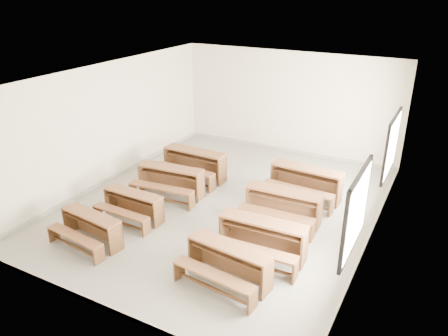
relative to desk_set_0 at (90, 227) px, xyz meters
The scene contains 9 objects.
room 3.75m from the desk_set_0, 57.79° to the left, with size 8.50×8.50×3.20m.
desk_set_0 is the anchor object (origin of this frame).
desk_set_1 1.22m from the desk_set_0, 83.93° to the left, with size 1.49×0.80×0.66m.
desk_set_2 2.64m from the desk_set_0, 85.61° to the left, with size 1.79×1.05×0.77m.
desk_set_3 3.84m from the desk_set_0, 87.56° to the left, with size 1.82×0.96×0.81m.
desk_set_4 3.15m from the desk_set_0, ahead, with size 1.71×1.02×0.73m.
desk_set_5 3.59m from the desk_set_0, 20.42° to the left, with size 1.79×0.98×0.79m.
desk_set_6 4.24m from the desk_set_0, 40.31° to the left, with size 1.75×0.96×0.77m.
desk_set_7 5.28m from the desk_set_0, 51.37° to the left, with size 1.85×1.04×0.81m.
Camera 1 is at (4.53, -8.42, 5.12)m, focal length 35.00 mm.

